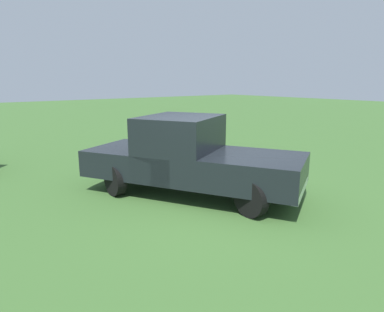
{
  "coord_description": "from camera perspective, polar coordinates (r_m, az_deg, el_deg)",
  "views": [
    {
      "loc": [
        5.3,
        -4.64,
        2.57
      ],
      "look_at": [
        -0.65,
        0.03,
        0.9
      ],
      "focal_mm": 32.28,
      "sensor_mm": 36.0,
      "label": 1
    }
  ],
  "objects": [
    {
      "name": "pickup_truck",
      "position": [
        7.8,
        -0.85,
        0.18
      ],
      "size": [
        5.17,
        3.92,
        1.78
      ],
      "rotation": [
        0.0,
        0.0,
        0.49
      ],
      "color": "black",
      "rests_on": "ground_plane"
    },
    {
      "name": "ground_plane",
      "position": [
        7.5,
        2.9,
        -7.61
      ],
      "size": [
        80.0,
        80.0,
        0.0
      ],
      "primitive_type": "plane",
      "color": "#3D662D"
    }
  ]
}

